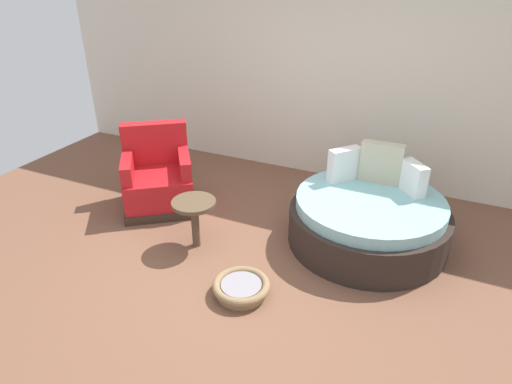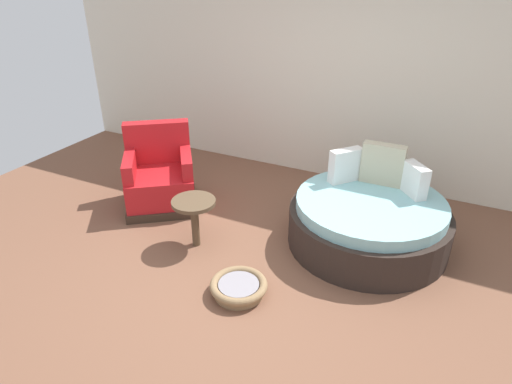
{
  "view_description": "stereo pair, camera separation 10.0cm",
  "coord_description": "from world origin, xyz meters",
  "px_view_note": "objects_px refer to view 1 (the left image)",
  "views": [
    {
      "loc": [
        1.47,
        -2.94,
        2.62
      ],
      "look_at": [
        -0.18,
        0.63,
        0.55
      ],
      "focal_mm": 31.01,
      "sensor_mm": 36.0,
      "label": 1
    },
    {
      "loc": [
        1.56,
        -2.9,
        2.62
      ],
      "look_at": [
        -0.18,
        0.63,
        0.55
      ],
      "focal_mm": 31.01,
      "sensor_mm": 36.0,
      "label": 2
    }
  ],
  "objects_px": {
    "red_armchair": "(158,179)",
    "pet_basket": "(241,287)",
    "round_daybed": "(368,219)",
    "side_table": "(194,209)"
  },
  "relations": [
    {
      "from": "round_daybed",
      "to": "pet_basket",
      "type": "distance_m",
      "value": 1.54
    },
    {
      "from": "pet_basket",
      "to": "red_armchair",
      "type": "bearing_deg",
      "value": 146.89
    },
    {
      "from": "red_armchair",
      "to": "pet_basket",
      "type": "xyz_separation_m",
      "value": [
        1.61,
        -1.05,
        -0.26
      ]
    },
    {
      "from": "red_armchair",
      "to": "pet_basket",
      "type": "distance_m",
      "value": 1.94
    },
    {
      "from": "side_table",
      "to": "red_armchair",
      "type": "bearing_deg",
      "value": 146.4
    },
    {
      "from": "round_daybed",
      "to": "red_armchair",
      "type": "xyz_separation_m",
      "value": [
        -2.42,
        -0.24,
        0.06
      ]
    },
    {
      "from": "pet_basket",
      "to": "side_table",
      "type": "height_order",
      "value": "side_table"
    },
    {
      "from": "round_daybed",
      "to": "pet_basket",
      "type": "bearing_deg",
      "value": -122.04
    },
    {
      "from": "red_armchair",
      "to": "pet_basket",
      "type": "height_order",
      "value": "red_armchair"
    },
    {
      "from": "red_armchair",
      "to": "side_table",
      "type": "xyz_separation_m",
      "value": [
        0.86,
        -0.57,
        0.1
      ]
    }
  ]
}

